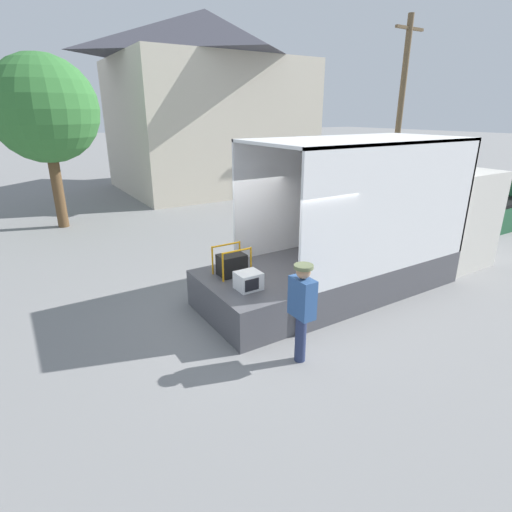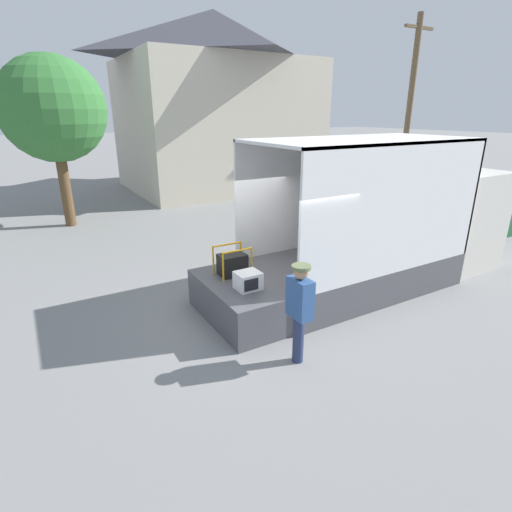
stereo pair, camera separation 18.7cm
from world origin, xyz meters
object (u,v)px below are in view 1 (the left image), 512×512
(worker_person, at_px, (302,304))
(street_tree, at_px, (44,110))
(microwave, at_px, (248,281))
(utility_pole, at_px, (401,105))
(portable_generator, at_px, (233,264))
(box_truck, at_px, (398,234))

(worker_person, distance_m, street_tree, 11.45)
(microwave, xyz_separation_m, utility_pole, (13.31, 7.93, 3.24))
(worker_person, bearing_deg, utility_pole, 35.34)
(utility_pole, bearing_deg, worker_person, -144.66)
(portable_generator, bearing_deg, worker_person, -89.05)
(box_truck, bearing_deg, portable_generator, 174.54)
(utility_pole, xyz_separation_m, street_tree, (-15.29, 1.54, -0.27))
(box_truck, bearing_deg, microwave, -175.62)
(box_truck, bearing_deg, utility_pole, 40.73)
(microwave, bearing_deg, box_truck, 4.38)
(street_tree, bearing_deg, worker_person, -79.01)
(box_truck, relative_size, portable_generator, 10.01)
(utility_pole, height_order, street_tree, utility_pole)
(box_truck, xyz_separation_m, utility_pole, (8.81, 7.59, 3.14))
(microwave, xyz_separation_m, street_tree, (-1.99, 9.47, 2.97))
(portable_generator, height_order, worker_person, worker_person)
(box_truck, relative_size, utility_pole, 0.82)
(box_truck, height_order, worker_person, box_truck)
(microwave, bearing_deg, portable_generator, 83.25)
(worker_person, relative_size, utility_pole, 0.21)
(portable_generator, relative_size, street_tree, 0.12)
(box_truck, distance_m, utility_pole, 12.04)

